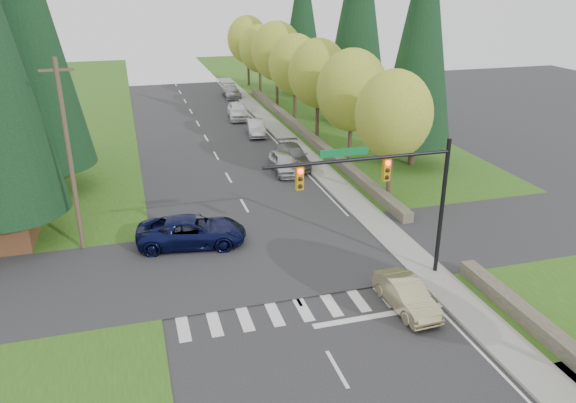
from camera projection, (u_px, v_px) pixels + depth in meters
name	position (u px, v px, depth m)	size (l,w,h in m)	color
ground	(328.00, 353.00, 21.67)	(120.00, 120.00, 0.00)	#28282B
grass_east	(399.00, 166.00, 42.81)	(14.00, 110.00, 0.06)	#2D5717
grass_west	(32.00, 201.00, 36.12)	(14.00, 110.00, 0.06)	#2D5717
cross_street	(275.00, 259.00, 28.79)	(120.00, 8.00, 0.10)	#28282B
sidewalk_east	(315.00, 164.00, 43.01)	(1.80, 80.00, 0.13)	gray
curb_east	(304.00, 165.00, 42.79)	(0.20, 80.00, 0.13)	gray
stone_wall_south	(571.00, 353.00, 21.08)	(0.70, 14.00, 0.70)	#4C4438
stone_wall_north	(304.00, 133.00, 50.47)	(0.70, 40.00, 0.70)	#4C4438
traffic_signal	(389.00, 183.00, 24.93)	(8.70, 0.37, 6.80)	black
utility_pole	(70.00, 156.00, 27.98)	(1.60, 0.24, 10.00)	#473828
decid_tree_0	(394.00, 115.00, 34.40)	(4.80, 4.80, 8.37)	#38281C
decid_tree_1	(352.00, 90.00, 40.59)	(5.20, 5.20, 8.80)	#38281C
decid_tree_2	(318.00, 73.00, 46.72)	(5.00, 5.00, 8.82)	#38281C
decid_tree_3	(295.00, 65.00, 53.08)	(5.00, 5.00, 8.55)	#38281C
decid_tree_4	(277.00, 51.00, 59.19)	(5.40, 5.40, 9.18)	#38281C
decid_tree_5	(260.00, 49.00, 65.57)	(4.80, 4.80, 8.30)	#38281C
decid_tree_6	(248.00, 40.00, 71.70)	(5.20, 5.20, 8.86)	#38281C
conifer_w_c	(22.00, 15.00, 33.93)	(6.46, 6.46, 20.80)	#38281C
conifer_w_e	(6.00, 25.00, 39.14)	(5.78, 5.78, 18.80)	#38281C
conifer_e_a	(422.00, 32.00, 39.41)	(5.44, 5.44, 17.80)	#38281C
conifer_e_b	(358.00, 7.00, 51.75)	(6.12, 6.12, 19.80)	#38281C
conifer_e_c	(302.00, 15.00, 64.53)	(5.10, 5.10, 16.80)	#38281C
sedan_champagne	(406.00, 295.00, 24.35)	(1.39, 3.97, 1.31)	#C8BB85
suv_navy	(192.00, 231.00, 30.03)	(2.67, 5.78, 1.61)	#0B0F38
parked_car_a	(285.00, 163.00, 41.19)	(1.77, 4.39, 1.50)	silver
parked_car_b	(293.00, 156.00, 42.74)	(2.10, 5.16, 1.50)	slate
parked_car_c	(256.00, 128.00, 50.83)	(1.46, 4.17, 1.38)	#B0B1B5
parked_car_d	(238.00, 111.00, 56.61)	(1.95, 4.84, 1.65)	white
parked_car_e	(232.00, 92.00, 66.62)	(1.89, 4.66, 1.35)	#9E9EA2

